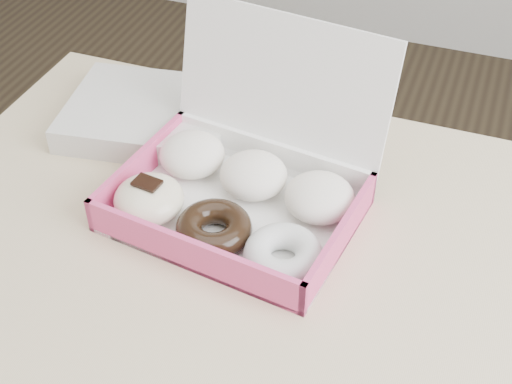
% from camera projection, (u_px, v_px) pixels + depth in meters
% --- Properties ---
extents(table, '(1.20, 0.80, 0.75)m').
position_uv_depth(table, '(363.00, 383.00, 0.79)').
color(table, '#CCB686').
rests_on(table, ground).
extents(donut_box, '(0.31, 0.29, 0.21)m').
position_uv_depth(donut_box, '(239.00, 187.00, 0.86)').
color(donut_box, white).
rests_on(donut_box, table).
extents(newspapers, '(0.25, 0.22, 0.04)m').
position_uv_depth(newspapers, '(151.00, 115.00, 1.01)').
color(newspapers, white).
rests_on(newspapers, table).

